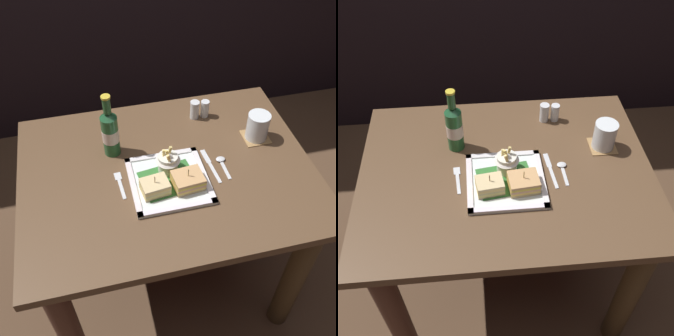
% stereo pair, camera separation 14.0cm
% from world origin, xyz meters
% --- Properties ---
extents(ground_plane, '(6.00, 6.00, 0.00)m').
position_xyz_m(ground_plane, '(0.00, 0.00, 0.00)').
color(ground_plane, brown).
extents(dining_table, '(1.06, 0.81, 0.77)m').
position_xyz_m(dining_table, '(0.00, 0.00, 0.59)').
color(dining_table, brown).
rests_on(dining_table, ground_plane).
extents(square_plate, '(0.27, 0.27, 0.02)m').
position_xyz_m(square_plate, '(-0.01, -0.06, 0.78)').
color(square_plate, white).
rests_on(square_plate, dining_table).
extents(sandwich_half_left, '(0.10, 0.08, 0.07)m').
position_xyz_m(sandwich_half_left, '(-0.07, -0.10, 0.80)').
color(sandwich_half_left, tan).
rests_on(sandwich_half_left, square_plate).
extents(sandwich_half_right, '(0.11, 0.10, 0.08)m').
position_xyz_m(sandwich_half_right, '(0.05, -0.10, 0.81)').
color(sandwich_half_right, tan).
rests_on(sandwich_half_right, square_plate).
extents(fries_cup, '(0.09, 0.09, 0.10)m').
position_xyz_m(fries_cup, '(-0.00, -0.01, 0.83)').
color(fries_cup, silver).
rests_on(fries_cup, square_plate).
extents(beer_bottle, '(0.06, 0.06, 0.26)m').
position_xyz_m(beer_bottle, '(-0.18, 0.14, 0.87)').
color(beer_bottle, '#23592C').
rests_on(beer_bottle, dining_table).
extents(drink_coaster, '(0.10, 0.10, 0.00)m').
position_xyz_m(drink_coaster, '(0.38, 0.09, 0.77)').
color(drink_coaster, '#9D7546').
rests_on(drink_coaster, dining_table).
extents(water_glass, '(0.09, 0.09, 0.11)m').
position_xyz_m(water_glass, '(0.38, 0.09, 0.82)').
color(water_glass, silver).
rests_on(water_glass, dining_table).
extents(fork, '(0.03, 0.13, 0.00)m').
position_xyz_m(fork, '(-0.18, -0.03, 0.77)').
color(fork, silver).
rests_on(fork, dining_table).
extents(knife, '(0.03, 0.18, 0.00)m').
position_xyz_m(knife, '(0.16, -0.01, 0.77)').
color(knife, silver).
rests_on(knife, dining_table).
extents(spoon, '(0.04, 0.12, 0.01)m').
position_xyz_m(spoon, '(0.20, -0.01, 0.78)').
color(spoon, silver).
rests_on(spoon, dining_table).
extents(salt_shaker, '(0.04, 0.04, 0.08)m').
position_xyz_m(salt_shaker, '(0.18, 0.27, 0.81)').
color(salt_shaker, silver).
rests_on(salt_shaker, dining_table).
extents(pepper_shaker, '(0.03, 0.03, 0.07)m').
position_xyz_m(pepper_shaker, '(0.22, 0.27, 0.80)').
color(pepper_shaker, silver).
rests_on(pepper_shaker, dining_table).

